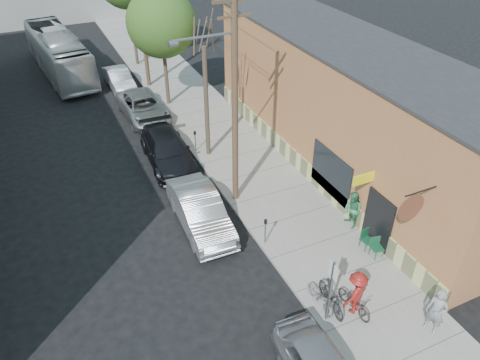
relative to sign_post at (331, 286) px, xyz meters
name	(u,v)px	position (x,y,z in m)	size (l,w,h in m)	color
ground	(226,276)	(-2.35, 3.52, -1.83)	(120.00, 120.00, 0.00)	black
sidewalk	(218,132)	(1.90, 14.52, -1.76)	(4.50, 58.00, 0.15)	gray
cafe_building	(348,109)	(6.64, 8.52, 1.47)	(6.60, 20.20, 6.61)	#AB693F
sign_post	(331,286)	(0.00, 0.00, 0.00)	(0.07, 0.45, 2.80)	slate
parking_meter_near	(265,227)	(-0.10, 4.51, -0.85)	(0.14, 0.14, 1.24)	slate
parking_meter_far	(195,138)	(-0.10, 12.91, -0.85)	(0.14, 0.14, 1.24)	slate
utility_pole_near	(234,98)	(0.04, 7.98, 3.58)	(3.57, 0.28, 10.00)	#503A28
utility_pole_far	(141,11)	(0.10, 23.08, 3.51)	(1.80, 0.28, 10.00)	#503A28
tree_bare	(206,104)	(0.45, 12.36, 1.35)	(0.24, 0.24, 6.06)	#44392C
tree_leafy_mid	(161,23)	(0.45, 19.56, 3.63)	(4.26, 4.26, 7.45)	#44392C
patio_chair_a	(367,240)	(3.60, 2.41, -1.24)	(0.50, 0.50, 0.88)	#14482C
patio_chair_b	(377,248)	(3.67, 1.84, -1.24)	(0.50, 0.50, 0.88)	#14482C
patron_grey	(436,311)	(3.05, -1.91, -0.74)	(0.69, 0.45, 1.89)	gray
patron_green	(352,210)	(3.85, 3.87, -0.79)	(0.87, 0.68, 1.79)	#338053
cyclist	(356,293)	(1.12, -0.08, -0.77)	(1.17, 0.67, 1.82)	maroon
cyclist_bike	(354,302)	(1.12, -0.08, -1.25)	(0.58, 1.65, 0.87)	black
parked_bike_a	(331,296)	(0.43, 0.40, -1.13)	(0.52, 1.85, 1.11)	black
parked_bike_b	(320,297)	(0.14, 0.64, -1.26)	(0.56, 1.61, 0.85)	slate
car_1	(200,211)	(-2.12, 6.86, -1.00)	(1.77, 5.07, 1.67)	#B1B2B9
car_2	(168,150)	(-1.81, 12.60, -1.05)	(2.20, 5.40, 1.57)	black
car_3	(143,107)	(-1.55, 18.42, -1.10)	(2.42, 5.25, 1.46)	gray
car_4	(119,79)	(-1.87, 23.67, -1.13)	(1.48, 4.25, 1.40)	silver
bus	(59,53)	(-5.24, 28.38, -0.24)	(2.68, 11.46, 3.19)	silver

